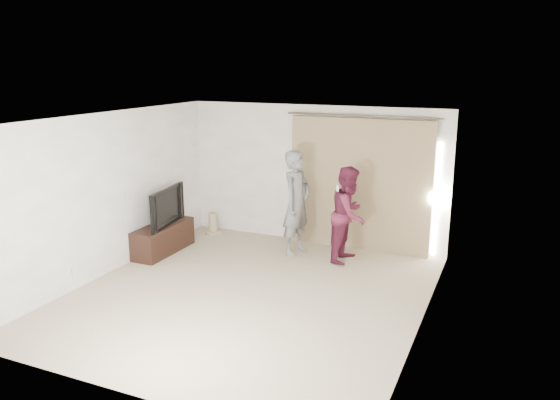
% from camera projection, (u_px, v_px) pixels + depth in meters
% --- Properties ---
extents(floor, '(5.50, 5.50, 0.00)m').
position_uv_depth(floor, '(249.00, 294.00, 8.10)').
color(floor, tan).
rests_on(floor, ground).
extents(wall_back, '(5.00, 0.04, 2.60)m').
position_uv_depth(wall_back, '(314.00, 175.00, 10.22)').
color(wall_back, white).
rests_on(wall_back, ground).
extents(wall_left, '(0.04, 5.50, 2.60)m').
position_uv_depth(wall_left, '(109.00, 194.00, 8.75)').
color(wall_left, white).
rests_on(wall_left, ground).
extents(ceiling, '(5.00, 5.50, 0.01)m').
position_uv_depth(ceiling, '(246.00, 119.00, 7.46)').
color(ceiling, silver).
rests_on(ceiling, wall_back).
extents(curtain, '(2.80, 0.11, 2.46)m').
position_uv_depth(curtain, '(360.00, 185.00, 9.83)').
color(curtain, '#917F59').
rests_on(curtain, ground).
extents(tv_console, '(0.46, 1.34, 0.52)m').
position_uv_depth(tv_console, '(163.00, 238.00, 9.86)').
color(tv_console, black).
rests_on(tv_console, ground).
extents(tv, '(0.32, 1.20, 0.68)m').
position_uv_depth(tv, '(162.00, 206.00, 9.71)').
color(tv, black).
rests_on(tv, tv_console).
extents(scratching_post, '(0.31, 0.31, 0.42)m').
position_uv_depth(scratching_post, '(213.00, 225.00, 10.98)').
color(scratching_post, tan).
rests_on(scratching_post, ground).
extents(person_man, '(0.55, 0.75, 1.87)m').
position_uv_depth(person_man, '(297.00, 203.00, 9.63)').
color(person_man, slate).
rests_on(person_man, ground).
extents(person_woman, '(0.68, 0.85, 1.66)m').
position_uv_depth(person_woman, '(349.00, 214.00, 9.31)').
color(person_woman, '#5B1B32').
rests_on(person_woman, ground).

